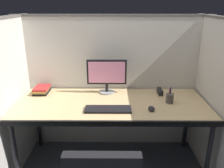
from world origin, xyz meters
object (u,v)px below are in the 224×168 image
(pen_cup, at_px, (170,98))
(keyboard_main, at_px, (108,109))
(computer_mouse, at_px, (151,109))
(desk, at_px, (112,108))
(red_stapler, at_px, (160,91))
(book_stack, at_px, (42,90))
(monitor_center, at_px, (107,74))

(pen_cup, bearing_deg, keyboard_main, -163.58)
(computer_mouse, bearing_deg, desk, 156.08)
(keyboard_main, bearing_deg, computer_mouse, 0.54)
(red_stapler, xyz_separation_m, book_stack, (-1.31, 0.02, 0.01))
(monitor_center, xyz_separation_m, pen_cup, (0.63, -0.27, -0.17))
(monitor_center, bearing_deg, computer_mouse, -46.45)
(book_stack, bearing_deg, monitor_center, 1.10)
(keyboard_main, bearing_deg, book_stack, 149.52)
(desk, height_order, pen_cup, pen_cup)
(monitor_center, distance_m, book_stack, 0.75)
(computer_mouse, xyz_separation_m, red_stapler, (0.16, 0.42, 0.01))
(desk, xyz_separation_m, keyboard_main, (-0.04, -0.17, 0.06))
(monitor_center, xyz_separation_m, red_stapler, (0.58, -0.03, -0.19))
(keyboard_main, xyz_separation_m, computer_mouse, (0.40, 0.00, 0.01))
(computer_mouse, bearing_deg, monitor_center, 133.55)
(monitor_center, bearing_deg, book_stack, -178.90)
(computer_mouse, distance_m, book_stack, 1.23)
(desk, distance_m, keyboard_main, 0.18)
(red_stapler, relative_size, book_stack, 0.67)
(monitor_center, height_order, pen_cup, monitor_center)
(desk, xyz_separation_m, pen_cup, (0.58, 0.01, 0.10))
(keyboard_main, bearing_deg, monitor_center, 92.87)
(desk, height_order, keyboard_main, keyboard_main)
(pen_cup, bearing_deg, red_stapler, 102.09)
(monitor_center, xyz_separation_m, keyboard_main, (0.02, -0.45, -0.20))
(desk, xyz_separation_m, monitor_center, (-0.06, 0.29, 0.27))
(desk, relative_size, pen_cup, 11.51)
(book_stack, relative_size, pen_cup, 1.36)
(keyboard_main, height_order, pen_cup, pen_cup)
(desk, distance_m, red_stapler, 0.59)
(red_stapler, distance_m, pen_cup, 0.25)
(red_stapler, bearing_deg, pen_cup, -77.91)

